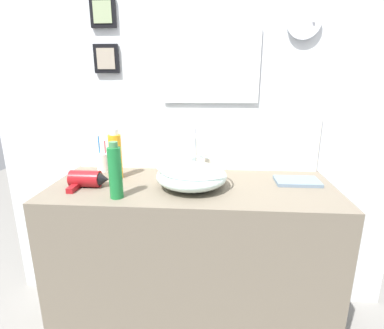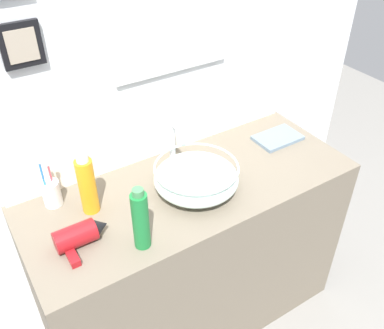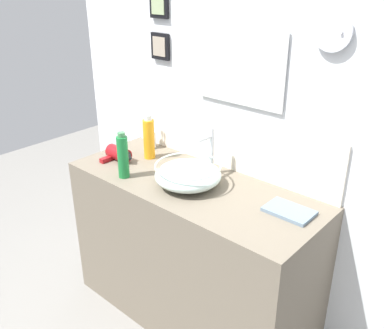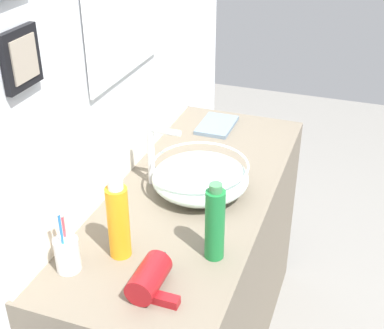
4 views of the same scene
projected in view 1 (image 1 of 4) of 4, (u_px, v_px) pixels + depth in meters
The scene contains 10 objects.
ground_plane at pixel (192, 327), 1.63m from camera, with size 6.00×6.00×0.00m, color gray.
vanity_counter at pixel (192, 261), 1.51m from camera, with size 1.32×0.53×0.82m, color #6B6051.
back_panel at pixel (196, 86), 1.56m from camera, with size 2.21×0.10×2.53m.
glass_bowl_sink at pixel (191, 175), 1.35m from camera, with size 0.32×0.32×0.11m.
faucet at pixel (194, 149), 1.49m from camera, with size 0.02×0.12×0.25m.
hair_drier at pixel (88, 179), 1.36m from camera, with size 0.18×0.13×0.08m.
toothbrush_cup at pixel (103, 162), 1.59m from camera, with size 0.07×0.07×0.21m.
soap_dispenser at pixel (115, 172), 1.22m from camera, with size 0.05×0.05×0.24m.
lotion_bottle at pixel (116, 155), 1.47m from camera, with size 0.06×0.06×0.25m.
hand_towel at pixel (297, 181), 1.42m from camera, with size 0.20×0.13×0.02m, color slate.
Camera 1 is at (0.10, -1.31, 1.30)m, focal length 28.00 mm.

